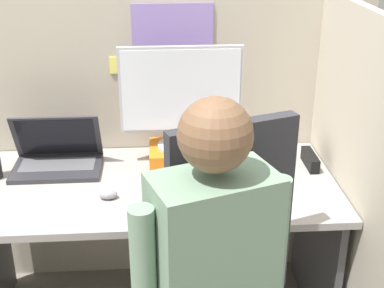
% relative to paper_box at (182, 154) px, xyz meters
% --- Properties ---
extents(cubicle_panel_back, '(2.02, 0.05, 1.43)m').
position_rel_paper_box_xyz_m(cubicle_panel_back, '(-0.13, 0.20, -0.02)').
color(cubicle_panel_back, '#B7AD99').
rests_on(cubicle_panel_back, ground).
extents(cubicle_panel_right, '(0.04, 1.36, 1.43)m').
position_rel_paper_box_xyz_m(cubicle_panel_right, '(0.65, -0.26, -0.03)').
color(cubicle_panel_right, '#B7AD99').
rests_on(cubicle_panel_right, ground).
extents(desk, '(1.52, 0.72, 0.70)m').
position_rel_paper_box_xyz_m(desk, '(-0.13, -0.19, -0.20)').
color(desk, '#9E9993').
rests_on(desk, ground).
extents(paper_box, '(0.28, 0.23, 0.08)m').
position_rel_paper_box_xyz_m(paper_box, '(0.00, 0.00, 0.00)').
color(paper_box, orange).
rests_on(paper_box, desk).
extents(monitor, '(0.52, 0.21, 0.45)m').
position_rel_paper_box_xyz_m(monitor, '(0.00, 0.00, 0.27)').
color(monitor, '#B2B2B7').
rests_on(monitor, paper_box).
extents(laptop, '(0.38, 0.25, 0.24)m').
position_rel_paper_box_xyz_m(laptop, '(-0.54, -0.03, 0.01)').
color(laptop, '#2D2D33').
rests_on(laptop, desk).
extents(mouse, '(0.07, 0.05, 0.04)m').
position_rel_paper_box_xyz_m(mouse, '(-0.30, -0.31, -0.02)').
color(mouse, gray).
rests_on(mouse, desk).
extents(stapler, '(0.04, 0.17, 0.06)m').
position_rel_paper_box_xyz_m(stapler, '(0.56, -0.08, -0.01)').
color(stapler, black).
rests_on(stapler, desk).
extents(carrot_toy, '(0.05, 0.14, 0.05)m').
position_rel_paper_box_xyz_m(carrot_toy, '(0.08, -0.43, -0.01)').
color(carrot_toy, orange).
rests_on(carrot_toy, desk).
extents(person, '(0.46, 0.46, 1.32)m').
position_rel_paper_box_xyz_m(person, '(0.03, -0.96, 0.03)').
color(person, black).
rests_on(person, ground).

